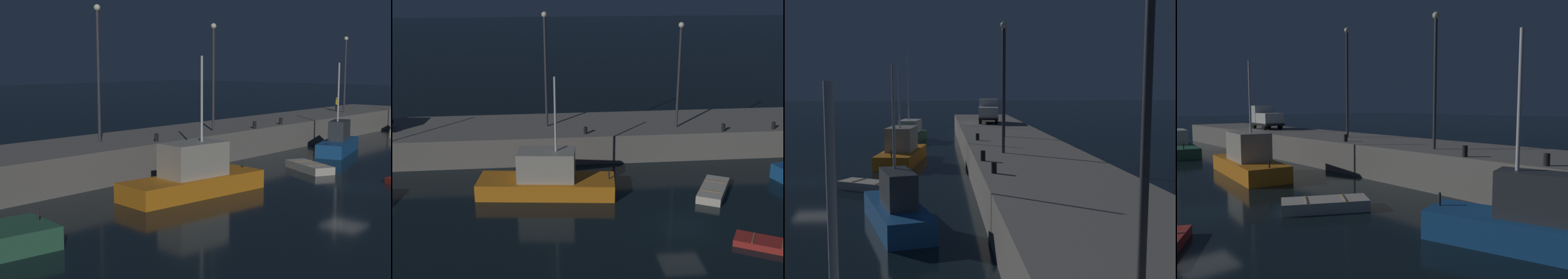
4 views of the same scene
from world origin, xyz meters
TOP-DOWN VIEW (x-y plane):
  - ground_plane at (0.00, 0.00)m, footprint 320.00×320.00m
  - pier_quay at (0.00, 14.62)m, footprint 76.06×7.41m
  - fishing_trawler_red at (12.19, 6.81)m, footprint 7.41×3.93m
  - fishing_boat_blue at (-24.03, 5.16)m, footprint 10.06×4.28m
  - fishing_boat_orange at (-7.81, 5.61)m, footprint 9.34×3.92m
  - rowboat_white_mid at (3.31, 4.42)m, footprint 3.32×4.32m
  - lamp_post_west at (-7.48, 14.25)m, footprint 0.44×0.44m
  - lamp_post_east at (2.97, 12.92)m, footprint 0.44×0.44m
  - lamp_post_central at (25.69, 13.20)m, footprint 0.44×0.44m
  - utility_truck at (-22.65, 14.33)m, footprint 5.28×2.60m
  - bollard_west at (6.35, 11.32)m, footprint 0.28×0.28m
  - bollard_central at (10.59, 11.53)m, footprint 0.28×0.28m
  - bollard_east at (-4.56, 11.79)m, footprint 0.28×0.28m

SIDE VIEW (x-z plane):
  - ground_plane at x=0.00m, z-range 0.00..0.00m
  - rowboat_white_mid at x=3.31m, z-range -0.02..0.56m
  - fishing_boat_blue at x=-24.03m, z-range -4.16..5.90m
  - fishing_trawler_red at x=12.19m, z-range -2.86..4.72m
  - fishing_boat_orange at x=-7.81m, z-range -2.89..5.09m
  - pier_quay at x=0.00m, z-range 0.00..2.24m
  - bollard_east at x=-4.56m, z-range 2.24..2.78m
  - bollard_central at x=10.59m, z-range 2.24..2.81m
  - bollard_west at x=6.35m, z-range 2.24..2.84m
  - utility_truck at x=-22.65m, z-range 2.19..4.84m
  - lamp_post_central at x=25.69m, z-range 2.92..11.02m
  - lamp_post_east at x=2.97m, z-range 2.92..11.30m
  - lamp_post_west at x=-7.48m, z-range 2.93..12.08m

